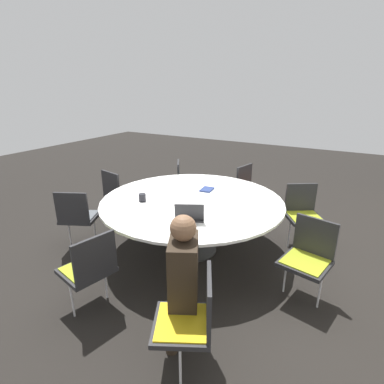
{
  "coord_description": "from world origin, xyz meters",
  "views": [
    {
      "loc": [
        3.09,
        1.73,
        2.09
      ],
      "look_at": [
        0.0,
        0.0,
        0.82
      ],
      "focal_mm": 28.0,
      "sensor_mm": 36.0,
      "label": 1
    }
  ],
  "objects_px": {
    "chair_0": "(191,317)",
    "chair_2": "(303,211)",
    "laptop": "(190,215)",
    "person_0": "(182,274)",
    "coffee_cup": "(142,198)",
    "chair_6": "(78,214)",
    "chair_3": "(250,187)",
    "chair_4": "(186,181)",
    "spiral_notebook": "(207,189)",
    "chair_1": "(308,254)",
    "chair_5": "(118,191)",
    "chair_7": "(90,266)"
  },
  "relations": [
    {
      "from": "chair_1",
      "to": "chair_3",
      "type": "bearing_deg",
      "value": -42.89
    },
    {
      "from": "person_0",
      "to": "spiral_notebook",
      "type": "relative_size",
      "value": 5.34
    },
    {
      "from": "chair_0",
      "to": "coffee_cup",
      "type": "distance_m",
      "value": 1.86
    },
    {
      "from": "chair_7",
      "to": "laptop",
      "type": "bearing_deg",
      "value": -17.51
    },
    {
      "from": "chair_2",
      "to": "chair_3",
      "type": "xyz_separation_m",
      "value": [
        -0.62,
        -0.95,
        0.0
      ]
    },
    {
      "from": "chair_1",
      "to": "person_0",
      "type": "distance_m",
      "value": 1.4
    },
    {
      "from": "chair_0",
      "to": "chair_5",
      "type": "bearing_deg",
      "value": 25.5
    },
    {
      "from": "chair_2",
      "to": "person_0",
      "type": "distance_m",
      "value": 2.32
    },
    {
      "from": "chair_6",
      "to": "coffee_cup",
      "type": "xyz_separation_m",
      "value": [
        -0.34,
        0.81,
        0.27
      ]
    },
    {
      "from": "chair_1",
      "to": "chair_6",
      "type": "xyz_separation_m",
      "value": [
        0.44,
        -2.8,
        0.0
      ]
    },
    {
      "from": "chair_1",
      "to": "chair_4",
      "type": "relative_size",
      "value": 1.0
    },
    {
      "from": "chair_4",
      "to": "chair_7",
      "type": "bearing_deg",
      "value": -19.36
    },
    {
      "from": "chair_7",
      "to": "coffee_cup",
      "type": "bearing_deg",
      "value": 25.17
    },
    {
      "from": "chair_3",
      "to": "chair_7",
      "type": "bearing_deg",
      "value": 2.82
    },
    {
      "from": "chair_2",
      "to": "spiral_notebook",
      "type": "xyz_separation_m",
      "value": [
        0.44,
        -1.22,
        0.23
      ]
    },
    {
      "from": "coffee_cup",
      "to": "laptop",
      "type": "bearing_deg",
      "value": 76.45
    },
    {
      "from": "chair_2",
      "to": "chair_4",
      "type": "distance_m",
      "value": 2.09
    },
    {
      "from": "chair_3",
      "to": "chair_4",
      "type": "xyz_separation_m",
      "value": [
        0.22,
        -1.11,
        0.0
      ]
    },
    {
      "from": "chair_1",
      "to": "chair_4",
      "type": "xyz_separation_m",
      "value": [
        -1.5,
        -2.3,
        0.0
      ]
    },
    {
      "from": "chair_1",
      "to": "chair_0",
      "type": "bearing_deg",
      "value": 77.83
    },
    {
      "from": "chair_2",
      "to": "chair_5",
      "type": "height_order",
      "value": "same"
    },
    {
      "from": "chair_0",
      "to": "chair_4",
      "type": "relative_size",
      "value": 1.0
    },
    {
      "from": "chair_2",
      "to": "laptop",
      "type": "distance_m",
      "value": 1.71
    },
    {
      "from": "coffee_cup",
      "to": "person_0",
      "type": "bearing_deg",
      "value": 49.13
    },
    {
      "from": "chair_4",
      "to": "spiral_notebook",
      "type": "bearing_deg",
      "value": 14.0
    },
    {
      "from": "chair_1",
      "to": "chair_7",
      "type": "distance_m",
      "value": 2.12
    },
    {
      "from": "chair_2",
      "to": "person_0",
      "type": "xyz_separation_m",
      "value": [
        2.25,
        -0.54,
        0.2
      ]
    },
    {
      "from": "chair_4",
      "to": "laptop",
      "type": "height_order",
      "value": "laptop"
    },
    {
      "from": "chair_2",
      "to": "coffee_cup",
      "type": "relative_size",
      "value": 8.78
    },
    {
      "from": "chair_0",
      "to": "chair_1",
      "type": "distance_m",
      "value": 1.45
    },
    {
      "from": "chair_0",
      "to": "coffee_cup",
      "type": "height_order",
      "value": "chair_0"
    },
    {
      "from": "chair_2",
      "to": "laptop",
      "type": "height_order",
      "value": "laptop"
    },
    {
      "from": "chair_6",
      "to": "spiral_notebook",
      "type": "distance_m",
      "value": 1.75
    },
    {
      "from": "chair_5",
      "to": "coffee_cup",
      "type": "bearing_deg",
      "value": -19.84
    },
    {
      "from": "chair_1",
      "to": "laptop",
      "type": "distance_m",
      "value": 1.26
    },
    {
      "from": "chair_3",
      "to": "chair_6",
      "type": "distance_m",
      "value": 2.7
    },
    {
      "from": "coffee_cup",
      "to": "chair_6",
      "type": "bearing_deg",
      "value": -67.0
    },
    {
      "from": "chair_1",
      "to": "chair_7",
      "type": "xyz_separation_m",
      "value": [
        1.21,
        -1.74,
        0.0
      ]
    },
    {
      "from": "chair_0",
      "to": "spiral_notebook",
      "type": "relative_size",
      "value": 3.78
    },
    {
      "from": "chair_5",
      "to": "chair_0",
      "type": "bearing_deg",
      "value": -25.8
    },
    {
      "from": "chair_7",
      "to": "person_0",
      "type": "bearing_deg",
      "value": -72.37
    },
    {
      "from": "chair_6",
      "to": "laptop",
      "type": "distance_m",
      "value": 1.63
    },
    {
      "from": "chair_1",
      "to": "chair_4",
      "type": "height_order",
      "value": "same"
    },
    {
      "from": "chair_3",
      "to": "spiral_notebook",
      "type": "height_order",
      "value": "chair_3"
    },
    {
      "from": "chair_0",
      "to": "chair_2",
      "type": "bearing_deg",
      "value": -35.25
    },
    {
      "from": "chair_0",
      "to": "chair_1",
      "type": "bearing_deg",
      "value": -51.5
    },
    {
      "from": "chair_7",
      "to": "laptop",
      "type": "xyz_separation_m",
      "value": [
        -0.93,
        0.55,
        0.27
      ]
    },
    {
      "from": "chair_7",
      "to": "chair_1",
      "type": "bearing_deg",
      "value": -42.15
    },
    {
      "from": "person_0",
      "to": "coffee_cup",
      "type": "bearing_deg",
      "value": 22.28
    },
    {
      "from": "chair_3",
      "to": "chair_5",
      "type": "relative_size",
      "value": 1.0
    }
  ]
}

